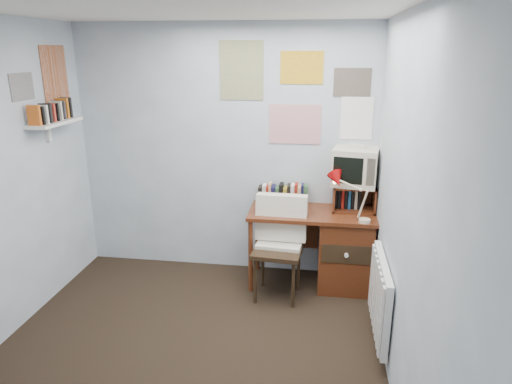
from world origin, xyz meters
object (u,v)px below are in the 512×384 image
at_px(desk_chair, 278,251).
at_px(crt_tv, 356,165).
at_px(tv_riser, 354,197).
at_px(desk_lamp, 366,202).
at_px(radiator, 380,297).
at_px(wall_shelf, 55,122).
at_px(desk, 339,247).

bearing_deg(desk_chair, crt_tv, 37.51).
distance_m(tv_riser, crt_tv, 0.32).
relative_size(desk_lamp, radiator, 0.48).
bearing_deg(tv_riser, radiator, -80.72).
xyz_separation_m(tv_riser, wall_shelf, (-2.69, -0.49, 0.74)).
xyz_separation_m(desk, radiator, (0.29, -0.93, 0.01)).
relative_size(desk_chair, tv_riser, 2.33).
bearing_deg(desk_lamp, radiator, -83.94).
bearing_deg(desk_chair, radiator, -30.99).
height_order(desk, crt_tv, crt_tv).
bearing_deg(desk_lamp, wall_shelf, -177.56).
height_order(tv_riser, wall_shelf, wall_shelf).
relative_size(desk, desk_lamp, 3.12).
xyz_separation_m(desk_chair, radiator, (0.86, -0.62, -0.05)).
height_order(desk_lamp, radiator, desk_lamp).
height_order(radiator, wall_shelf, wall_shelf).
height_order(desk_chair, crt_tv, crt_tv).
relative_size(crt_tv, wall_shelf, 0.66).
bearing_deg(desk_chair, desk_lamp, 11.43).
distance_m(desk_chair, desk_lamp, 0.92).
relative_size(radiator, wall_shelf, 1.29).
bearing_deg(radiator, crt_tv, 99.13).
bearing_deg(tv_riser, crt_tv, 91.14).
bearing_deg(crt_tv, desk_chair, -137.68).
distance_m(desk_chair, crt_tv, 1.10).
height_order(desk_chair, radiator, desk_chair).
bearing_deg(desk_lamp, desk, 131.78).
bearing_deg(desk_lamp, desk_chair, -174.57).
height_order(desk, desk_lamp, desk_lamp).
bearing_deg(wall_shelf, radiator, -10.89).
bearing_deg(tv_riser, wall_shelf, -169.68).
bearing_deg(radiator, wall_shelf, 169.11).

